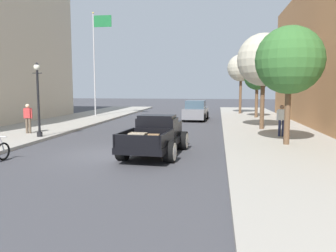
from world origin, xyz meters
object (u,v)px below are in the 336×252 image
Objects in this scene: street_lamp_near at (38,94)px; street_tree_second at (264,60)px; car_background_grey at (196,111)px; hotrod_truck_black at (157,135)px; street_tree_third at (257,77)px; street_tree_nearest at (289,60)px; flagpole at (96,53)px; street_tree_farthest at (241,68)px; pedestrian_sidewalk_left at (28,117)px; pedestrian_sidewalk_right at (282,119)px.

street_lamp_near is 0.66× the size of street_tree_second.
street_lamp_near reaches higher than car_background_grey.
hotrod_truck_black is 17.65m from street_tree_third.
car_background_grey is 13.73m from street_tree_nearest.
car_background_grey is at bearing 87.38° from hotrod_truck_black.
car_background_grey reaches higher than hotrod_truck_black.
car_background_grey is at bearing 111.46° from street_tree_nearest.
hotrod_truck_black is 1.31× the size of street_lamp_near.
flagpole is (-8.95, 1.30, 5.00)m from car_background_grey.
flagpole is at bearing 117.47° from hotrod_truck_black.
street_tree_farthest is (-1.08, 4.49, 1.01)m from street_tree_third.
pedestrian_sidewalk_left is 1.00× the size of pedestrian_sidewalk_right.
street_lamp_near is (1.30, -1.15, 1.30)m from pedestrian_sidewalk_left.
street_tree_farthest is (4.67, 20.93, 3.84)m from hotrod_truck_black.
flagpole is (-8.28, 15.93, 5.02)m from hotrod_truck_black.
flagpole is 19.60m from street_tree_nearest.
car_background_grey is at bearing -8.23° from flagpole.
hotrod_truck_black is 8.98m from pedestrian_sidewalk_left.
street_tree_third is at bearing 86.16° from street_tree_second.
pedestrian_sidewalk_left is 14.20m from street_tree_second.
street_tree_nearest is 0.90× the size of street_tree_farthest.
flagpole reaches higher than pedestrian_sidewalk_right.
pedestrian_sidewalk_left and pedestrian_sidewalk_right have the same top height.
pedestrian_sidewalk_right is 11.89m from street_tree_third.
pedestrian_sidewalk_right is 12.75m from street_lamp_near.
car_background_grey is 10.34m from flagpole.
flagpole is at bearing 149.57° from street_tree_second.
pedestrian_sidewalk_right is at bearing 39.72° from hotrod_truck_black.
flagpole is 15.68m from street_tree_second.
street_tree_nearest is 18.77m from street_tree_farthest.
street_tree_third is (5.08, 1.81, 2.82)m from car_background_grey.
street_tree_farthest is (4.00, 6.29, 3.83)m from car_background_grey.
pedestrian_sidewalk_right is 18.54m from flagpole.
pedestrian_sidewalk_left is 0.43× the size of street_lamp_near.
flagpole is 1.75× the size of street_tree_nearest.
street_tree_farthest is at bearing 57.74° from street_lamp_near.
street_tree_third reaches higher than pedestrian_sidewalk_left.
street_lamp_near is at bearing -41.52° from pedestrian_sidewalk_left.
pedestrian_sidewalk_left is 12.81m from flagpole.
street_tree_farthest reaches higher than hotrod_truck_black.
pedestrian_sidewalk_right is 0.28× the size of street_tree_farthest.
street_lamp_near reaches higher than hotrod_truck_black.
pedestrian_sidewalk_left is (-8.03, 4.00, 0.33)m from hotrod_truck_black.
street_tree_nearest reaches higher than pedestrian_sidewalk_left.
street_tree_farthest is (-0.52, 12.91, 0.22)m from street_tree_second.
street_tree_second reaches higher than street_tree_nearest.
pedestrian_sidewalk_left is at bearing -137.94° from street_tree_third.
street_tree_nearest is 14.26m from street_tree_third.
street_tree_farthest reaches higher than street_lamp_near.
pedestrian_sidewalk_left is 0.18× the size of flagpole.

